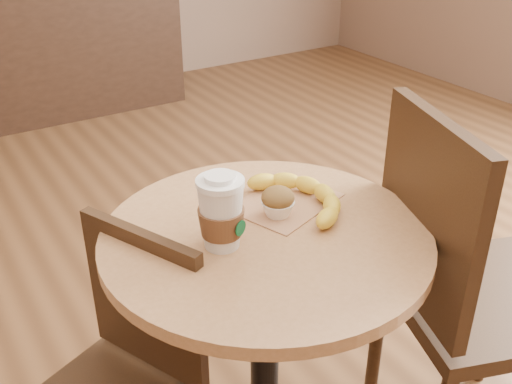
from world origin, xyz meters
TOP-DOWN VIEW (x-y plane):
  - cafe_table at (-0.03, 0.10)m, footprint 0.72×0.72m
  - chair_left at (-0.37, 0.16)m, footprint 0.45×0.45m
  - chair_right at (0.42, -0.10)m, footprint 0.56×0.56m
  - kraft_bag at (0.08, 0.18)m, footprint 0.29×0.25m
  - coffee_cup at (-0.13, 0.10)m, footprint 0.10×0.10m
  - muffin at (0.03, 0.14)m, footprint 0.08×0.08m
  - banana at (0.12, 0.15)m, footprint 0.18×0.30m

SIDE VIEW (x-z plane):
  - chair_left at x=-0.37m, z-range 0.04..0.82m
  - cafe_table at x=-0.03m, z-range 0.17..0.92m
  - chair_right at x=0.42m, z-range 0.05..1.04m
  - kraft_bag at x=0.08m, z-range 0.75..0.75m
  - banana at x=0.12m, z-range 0.75..0.79m
  - muffin at x=0.03m, z-range 0.75..0.82m
  - coffee_cup at x=-0.13m, z-range 0.74..0.91m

